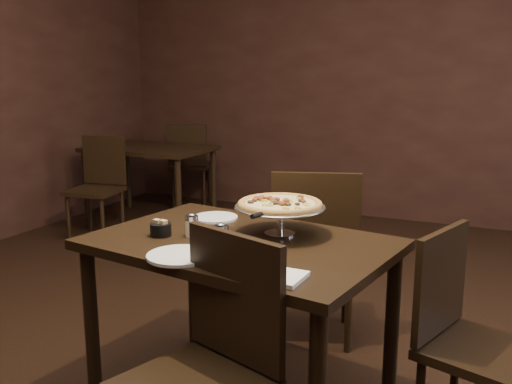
% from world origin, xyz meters
% --- Properties ---
extents(room, '(6.04, 7.04, 2.84)m').
position_xyz_m(room, '(0.06, 0.03, 1.40)').
color(room, black).
rests_on(room, ground).
extents(dining_table, '(1.34, 1.00, 0.77)m').
position_xyz_m(dining_table, '(0.03, -0.07, 0.67)').
color(dining_table, black).
rests_on(dining_table, ground).
extents(background_table, '(1.17, 0.78, 0.73)m').
position_xyz_m(background_table, '(-2.20, 2.48, 0.63)').
color(background_table, black).
rests_on(background_table, ground).
extents(pizza_stand, '(0.39, 0.39, 0.16)m').
position_xyz_m(pizza_stand, '(0.15, 0.07, 0.90)').
color(pizza_stand, '#B3B4BA').
rests_on(pizza_stand, dining_table).
extents(parmesan_shaker, '(0.06, 0.06, 0.10)m').
position_xyz_m(parmesan_shaker, '(-0.18, -0.12, 0.81)').
color(parmesan_shaker, beige).
rests_on(parmesan_shaker, dining_table).
extents(pepper_flake_shaker, '(0.06, 0.06, 0.11)m').
position_xyz_m(pepper_flake_shaker, '(0.02, -0.22, 0.82)').
color(pepper_flake_shaker, maroon).
rests_on(pepper_flake_shaker, dining_table).
extents(packet_caddy, '(0.09, 0.09, 0.07)m').
position_xyz_m(packet_caddy, '(-0.30, -0.16, 0.80)').
color(packet_caddy, black).
rests_on(packet_caddy, dining_table).
extents(napkin_stack, '(0.16, 0.16, 0.02)m').
position_xyz_m(napkin_stack, '(0.36, -0.43, 0.77)').
color(napkin_stack, white).
rests_on(napkin_stack, dining_table).
extents(plate_left, '(0.21, 0.21, 0.01)m').
position_xyz_m(plate_left, '(-0.23, 0.19, 0.77)').
color(plate_left, white).
rests_on(plate_left, dining_table).
extents(plate_near, '(0.25, 0.25, 0.01)m').
position_xyz_m(plate_near, '(-0.08, -0.37, 0.77)').
color(plate_near, white).
rests_on(plate_near, dining_table).
extents(serving_spatula, '(0.15, 0.15, 0.02)m').
position_xyz_m(serving_spatula, '(0.15, -0.10, 0.89)').
color(serving_spatula, '#B3B4BA').
rests_on(serving_spatula, pizza_stand).
extents(chair_far, '(0.57, 0.57, 0.96)m').
position_xyz_m(chair_far, '(0.13, 0.64, 0.53)').
color(chair_far, black).
rests_on(chair_far, ground).
extents(chair_near, '(0.55, 0.55, 0.93)m').
position_xyz_m(chair_near, '(0.18, -0.61, 0.51)').
color(chair_near, black).
rests_on(chair_near, ground).
extents(chair_side, '(0.51, 0.51, 0.86)m').
position_xyz_m(chair_side, '(0.94, 0.05, 0.47)').
color(chair_side, black).
rests_on(chair_side, ground).
extents(bg_chair_far, '(0.53, 0.53, 0.90)m').
position_xyz_m(bg_chair_far, '(-2.17, 3.18, 0.49)').
color(bg_chair_far, black).
rests_on(bg_chair_far, ground).
extents(bg_chair_near, '(0.47, 0.47, 0.89)m').
position_xyz_m(bg_chair_near, '(-2.29, 1.81, 0.49)').
color(bg_chair_near, black).
rests_on(bg_chair_near, ground).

